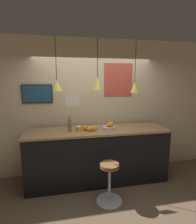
% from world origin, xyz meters
% --- Properties ---
extents(ground_plane, '(14.00, 14.00, 0.00)m').
position_xyz_m(ground_plane, '(0.00, 0.00, 0.00)').
color(ground_plane, brown).
extents(back_wall, '(8.00, 0.06, 2.90)m').
position_xyz_m(back_wall, '(0.00, 1.28, 1.45)').
color(back_wall, beige).
rests_on(back_wall, ground_plane).
extents(service_counter, '(2.80, 0.74, 1.09)m').
position_xyz_m(service_counter, '(0.00, 0.80, 0.54)').
color(service_counter, black).
rests_on(service_counter, ground_plane).
extents(bar_stool, '(0.44, 0.44, 0.69)m').
position_xyz_m(bar_stool, '(0.06, 0.11, 0.41)').
color(bar_stool, '#B7B7BC').
rests_on(bar_stool, ground_plane).
extents(fruit_bowl, '(0.25, 0.25, 0.15)m').
position_xyz_m(fruit_bowl, '(0.22, 0.75, 1.15)').
color(fruit_bowl, beige).
rests_on(fruit_bowl, service_counter).
extents(orange_pile, '(0.29, 0.20, 0.09)m').
position_xyz_m(orange_pile, '(-0.14, 0.75, 1.13)').
color(orange_pile, orange).
rests_on(orange_pile, service_counter).
extents(juice_bottle, '(0.06, 0.06, 0.31)m').
position_xyz_m(juice_bottle, '(-0.55, 0.75, 1.22)').
color(juice_bottle, olive).
rests_on(juice_bottle, service_counter).
extents(spread_jar, '(0.10, 0.10, 0.09)m').
position_xyz_m(spread_jar, '(-0.38, 0.75, 1.13)').
color(spread_jar, gold).
rests_on(spread_jar, service_counter).
extents(pendant_lamp_left, '(0.18, 0.18, 0.95)m').
position_xyz_m(pendant_lamp_left, '(-0.76, 0.85, 1.96)').
color(pendant_lamp_left, black).
extents(pendant_lamp_middle, '(0.17, 0.17, 0.93)m').
position_xyz_m(pendant_lamp_middle, '(0.00, 0.85, 1.99)').
color(pendant_lamp_middle, black).
extents(pendant_lamp_right, '(0.17, 0.17, 1.00)m').
position_xyz_m(pendant_lamp_right, '(0.76, 0.85, 1.91)').
color(pendant_lamp_right, black).
extents(mounted_tv, '(0.59, 0.04, 0.37)m').
position_xyz_m(mounted_tv, '(-1.16, 1.22, 1.77)').
color(mounted_tv, black).
extents(hanging_menu_board, '(0.24, 0.01, 0.17)m').
position_xyz_m(hanging_menu_board, '(-0.50, 0.51, 1.68)').
color(hanging_menu_board, silver).
extents(wall_poster, '(0.64, 0.01, 0.72)m').
position_xyz_m(wall_poster, '(0.54, 1.24, 2.05)').
color(wall_poster, '#C64C3D').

